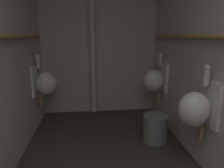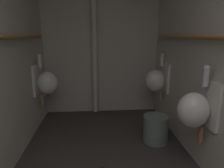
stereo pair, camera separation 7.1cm
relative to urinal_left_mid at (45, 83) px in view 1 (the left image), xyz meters
name	(u,v)px [view 1 (the left image)]	position (x,y,z in m)	size (l,w,h in m)	color
wall_back	(99,37)	(0.82, 0.60, 0.64)	(2.06, 0.06, 2.64)	beige
urinal_left_mid	(45,83)	(0.00, 0.00, 0.00)	(0.32, 0.30, 0.76)	silver
urinal_right_mid	(196,108)	(1.65, -1.24, 0.00)	(0.32, 0.30, 0.76)	silver
urinal_right_far	(155,80)	(1.65, 0.01, 0.00)	(0.32, 0.30, 0.76)	silver
supply_pipe_right	(216,37)	(1.74, -1.29, 0.66)	(0.06, 3.07, 0.06)	#9E7042
standpipe_back_wall	(92,37)	(0.71, 0.49, 0.64)	(0.09, 0.09, 2.59)	beige
waste_bin	(155,128)	(1.48, -0.60, -0.50)	(0.32, 0.32, 0.35)	slate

